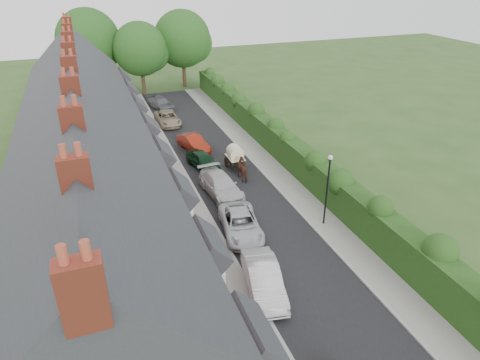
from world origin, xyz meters
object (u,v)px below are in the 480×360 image
object	(u,v)px
car_silver_b	(241,224)
lamppost	(328,182)
horse	(244,170)
horse_cart	(235,155)
car_green	(203,160)
car_silver_a	(264,279)
car_white	(221,185)
car_grey	(161,103)
car_red	(194,143)
car_beige	(168,118)

from	to	relation	value
car_silver_b	lamppost	bearing A→B (deg)	-1.22
lamppost	horse	distance (m)	9.01
horse_cart	car_green	bearing A→B (deg)	156.27
car_green	horse_cart	world-z (taller)	horse_cart
car_silver_a	horse_cart	distance (m)	15.44
car_white	horse_cart	xyz separation A→B (m)	(2.55, 3.96, 0.44)
car_silver_a	car_grey	xyz separation A→B (m)	(0.90, 33.60, -0.14)
car_white	car_grey	distance (m)	22.58
car_red	horse_cart	xyz separation A→B (m)	(2.32, -5.10, 0.50)
car_red	car_grey	distance (m)	13.53
car_green	car_red	xyz separation A→B (m)	(0.23, 3.98, 0.02)
car_green	horse	size ratio (longest dim) A/B	2.04
lamppost	car_red	distance (m)	16.48
car_silver_a	car_silver_b	size ratio (longest dim) A/B	0.95
lamppost	car_grey	distance (m)	29.63
lamppost	car_silver_b	bearing A→B (deg)	169.90
car_silver_b	car_green	bearing A→B (deg)	96.79
car_silver_a	car_silver_b	world-z (taller)	car_silver_a
lamppost	car_red	xyz separation A→B (m)	(-5.00, 15.48, -2.59)
lamppost	horse	size ratio (longest dim) A/B	2.60
car_silver_b	horse_cart	distance (m)	9.84
car_white	car_red	bearing A→B (deg)	83.51
car_green	car_grey	bearing A→B (deg)	77.84
car_grey	horse_cart	xyz separation A→B (m)	(2.81, -18.62, 0.54)
car_beige	horse_cart	distance (m)	13.40
car_green	horse_cart	xyz separation A→B (m)	(2.56, -1.12, 0.52)
car_silver_a	car_silver_b	xyz separation A→B (m)	(0.77, 5.60, -0.09)
car_green	car_beige	world-z (taller)	car_green
lamppost	car_grey	xyz separation A→B (m)	(-5.48, 29.00, -2.63)
lamppost	car_green	size ratio (longest dim) A/B	1.28
car_green	car_beige	bearing A→B (deg)	79.89
car_silver_b	car_white	bearing A→B (deg)	94.81
car_red	car_green	bearing A→B (deg)	-107.15
car_silver_a	horse_cart	bearing A→B (deg)	86.47
car_red	car_beige	bearing A→B (deg)	82.18
car_white	horse	size ratio (longest dim) A/B	2.67
car_silver_b	car_beige	distance (m)	22.40
car_silver_b	horse	xyz separation A→B (m)	(2.94, 7.24, 0.13)
car_beige	horse_cart	xyz separation A→B (m)	(3.15, -13.02, 0.53)
car_silver_a	horse	size ratio (longest dim) A/B	2.46
car_silver_b	car_white	world-z (taller)	car_white
car_white	car_green	bearing A→B (deg)	85.00
car_silver_b	horse_cart	world-z (taller)	horse_cart
car_green	car_red	world-z (taller)	car_red
car_grey	horse	xyz separation A→B (m)	(2.81, -20.76, 0.17)
car_beige	horse_cart	size ratio (longest dim) A/B	1.66
car_silver_a	car_grey	distance (m)	33.61
horse	horse_cart	xyz separation A→B (m)	(0.00, 2.14, 0.37)
car_beige	car_white	bearing A→B (deg)	-89.58
car_silver_b	horse_cart	xyz separation A→B (m)	(2.94, 9.38, 0.50)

